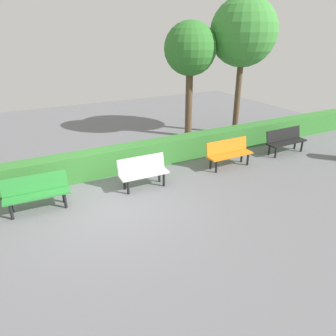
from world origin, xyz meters
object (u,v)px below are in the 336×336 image
object	(u,v)px
bench_black	(285,140)
bench_white	(143,171)
bench_green	(36,191)
tree_mid	(190,50)
tree_near	(243,33)
bench_orange	(229,152)

from	to	relation	value
bench_black	bench_white	size ratio (longest dim) A/B	1.17
bench_green	tree_mid	world-z (taller)	tree_mid
tree_near	bench_black	bearing A→B (deg)	92.26
bench_white	tree_mid	distance (m)	5.58
bench_orange	bench_white	size ratio (longest dim) A/B	1.13
bench_orange	bench_green	xyz separation A→B (m)	(5.70, -0.05, -0.00)
bench_white	tree_near	xyz separation A→B (m)	(-5.39, -2.71, 3.44)
tree_mid	bench_green	bearing A→B (deg)	27.55
bench_black	bench_green	xyz separation A→B (m)	(8.22, -0.01, -0.00)
bench_white	bench_green	size ratio (longest dim) A/B	0.90
bench_white	tree_near	world-z (taller)	tree_near
bench_black	tree_near	world-z (taller)	tree_near
tree_mid	bench_white	bearing A→B (deg)	43.88
bench_white	bench_black	bearing A→B (deg)	-177.67
bench_black	bench_orange	world-z (taller)	same
bench_orange	tree_near	distance (m)	4.98
bench_green	tree_mid	distance (m)	7.54
bench_green	bench_black	bearing A→B (deg)	-177.57
bench_white	bench_green	distance (m)	2.73
bench_orange	bench_white	bearing A→B (deg)	0.92
bench_black	tree_near	bearing A→B (deg)	-88.37
tree_near	tree_mid	world-z (taller)	tree_near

